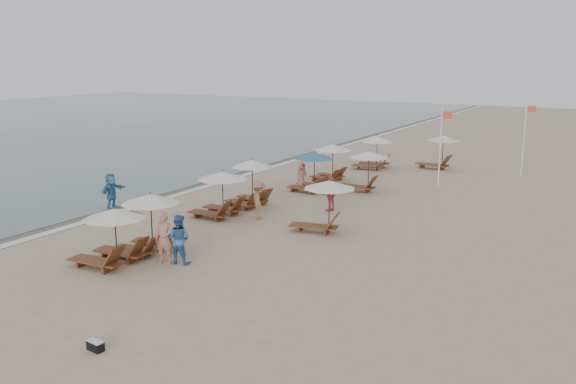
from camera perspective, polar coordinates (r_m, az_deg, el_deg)
The scene contains 22 objects.
ground at distance 20.93m, azimuth 0.42°, elevation -7.52°, with size 160.00×160.00×0.00m, color tan.
wet_sand_band at distance 35.76m, azimuth -9.13°, elevation 0.83°, with size 3.20×140.00×0.01m, color #6B5E4C.
foam_line at distance 34.96m, azimuth -7.47°, elevation 0.63°, with size 0.50×140.00×0.02m, color white.
lounger_station_0 at distance 22.15m, azimuth -16.55°, elevation -4.20°, with size 2.67×2.22×2.09m.
lounger_station_1 at distance 23.17m, azimuth -13.23°, elevation -2.75°, with size 2.49×2.23×2.28m.
lounger_station_2 at distance 27.83m, azimuth -6.62°, elevation -0.15°, with size 2.67×2.37×2.15m.
lounger_station_3 at distance 29.71m, azimuth -3.79°, elevation 0.77°, with size 2.47×2.31×2.35m.
lounger_station_4 at distance 33.05m, azimuth 2.18°, elevation 1.95°, with size 2.52×2.18×2.18m.
lounger_station_5 at distance 35.99m, azimuth 4.03°, elevation 3.03°, with size 2.50×2.34×2.21m.
lounger_station_6 at distance 40.35m, azimuth 8.11°, elevation 3.65°, with size 2.63×2.39×2.16m.
inland_station_0 at distance 25.17m, azimuth 3.29°, elevation -0.89°, with size 2.78×2.24×2.22m.
inland_station_1 at distance 33.26m, azimuth 7.18°, elevation 2.32°, with size 2.76×2.24×2.22m.
inland_station_2 at distance 41.03m, azimuth 14.08°, elevation 3.92°, with size 2.89×2.24×2.22m.
beachgoer_near at distance 21.77m, azimuth -11.69°, elevation -4.35°, with size 0.69×0.45×1.90m, color #B0705F.
beachgoer_mid_a at distance 21.77m, azimuth -10.35°, elevation -4.42°, with size 0.88×0.68×1.80m, color #335E9A.
beachgoer_mid_b at distance 27.30m, azimuth -2.80°, elevation -0.78°, with size 1.14×0.66×1.77m, color #846243.
beachgoer_far_a at distance 28.75m, azimuth 4.11°, elevation -0.11°, with size 1.04×0.43×1.78m, color #C44E59.
beachgoer_far_b at distance 33.88m, azimuth 1.31°, elevation 1.60°, with size 0.72×0.47×1.48m, color #A6665A.
waterline_walker at distance 30.46m, azimuth -16.47°, elevation 0.10°, with size 1.63×0.52×1.76m, color teal.
duffel_bag at distance 16.30m, azimuth -17.87°, elevation -13.75°, with size 0.48×0.28×0.26m.
flag_pole_near at distance 35.06m, azimuth 14.37°, elevation 4.50°, with size 0.59×0.08×4.51m.
flag_pole_far at distance 40.01m, azimuth 21.63°, elevation 5.02°, with size 0.60×0.08×4.58m.
Camera 1 is at (9.70, -17.09, 7.20)m, focal length 37.33 mm.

